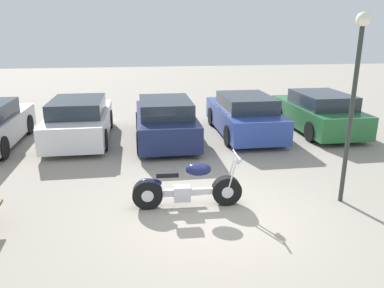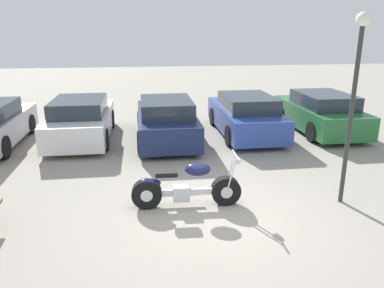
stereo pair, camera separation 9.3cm
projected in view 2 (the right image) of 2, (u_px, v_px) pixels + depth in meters
The scene contains 7 objects.
ground_plane at pixel (212, 214), 7.29m from camera, with size 60.00×60.00×0.00m, color gray.
motorcycle at pixel (185, 187), 7.52m from camera, with size 2.21×0.62×1.08m.
parked_car_white at pixel (81, 120), 12.05m from camera, with size 1.85×4.31×1.37m.
parked_car_navy at pixel (166, 120), 11.97m from camera, with size 1.85×4.31×1.37m.
parked_car_blue at pixel (245, 115), 12.66m from camera, with size 1.85×4.31×1.37m.
parked_car_green at pixel (320, 113), 13.09m from camera, with size 1.85×4.31×1.37m.
lamp_post at pixel (355, 83), 7.11m from camera, with size 0.26×0.26×3.76m.
Camera 2 is at (-1.28, -6.45, 3.46)m, focal length 35.00 mm.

